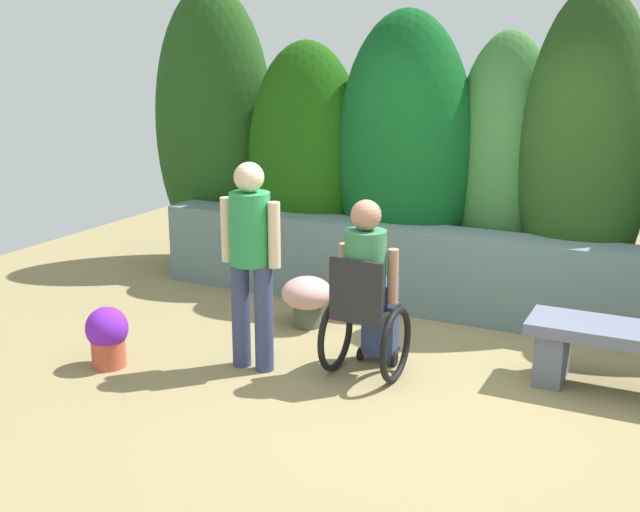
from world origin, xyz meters
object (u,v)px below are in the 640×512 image
object	(u,v)px
person_in_wheelchair	(368,294)
flower_pot_purple_near	(307,297)
flower_pot_red_accent	(107,335)
person_standing_companion	(251,253)

from	to	relation	value
person_in_wheelchair	flower_pot_purple_near	xyz separation A→B (m)	(-0.86, 0.71, -0.36)
flower_pot_red_accent	person_standing_companion	bearing A→B (deg)	24.82
person_standing_companion	flower_pot_red_accent	bearing A→B (deg)	-146.48
person_standing_companion	person_in_wheelchair	bearing A→B (deg)	27.50
flower_pot_red_accent	flower_pot_purple_near	bearing A→B (deg)	56.60
flower_pot_red_accent	person_in_wheelchair	bearing A→B (deg)	22.18
flower_pot_purple_near	flower_pot_red_accent	world-z (taller)	flower_pot_red_accent
person_in_wheelchair	flower_pot_red_accent	bearing A→B (deg)	-164.56
person_standing_companion	flower_pot_red_accent	world-z (taller)	person_standing_companion
person_standing_companion	flower_pot_purple_near	world-z (taller)	person_standing_companion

